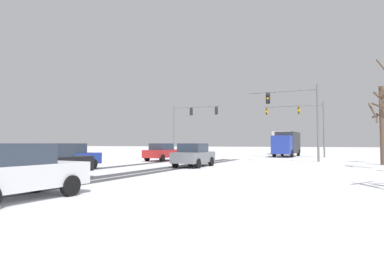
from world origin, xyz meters
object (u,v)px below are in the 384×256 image
object	(u,v)px
traffic_signal_far_right	(302,118)
car_red_lead	(162,152)
car_grey_second	(194,155)
car_white_fifth	(14,172)
box_truck_delivery	(287,143)
car_black_fourth	(47,162)
car_blue_third	(67,157)
traffic_signal_far_left	(189,119)
bus_oncoming	(286,141)
bare_tree_sidewalk_far	(382,122)
traffic_signal_near_right	(297,110)

from	to	relation	value
traffic_signal_far_right	car_red_lead	xyz separation A→B (m)	(-11.14, -13.87, -3.87)
car_grey_second	car_white_fifth	size ratio (longest dim) A/B	0.98
box_truck_delivery	traffic_signal_far_right	bearing A→B (deg)	-25.98
traffic_signal_far_right	car_black_fourth	world-z (taller)	traffic_signal_far_right
car_grey_second	traffic_signal_far_right	bearing A→B (deg)	75.34
traffic_signal_far_right	car_white_fifth	bearing A→B (deg)	-97.46
car_red_lead	traffic_signal_far_right	bearing A→B (deg)	51.23
traffic_signal_far_right	car_grey_second	xyz separation A→B (m)	(-5.22, -19.96, -3.87)
car_blue_third	box_truck_delivery	world-z (taller)	box_truck_delivery
car_red_lead	car_grey_second	xyz separation A→B (m)	(5.92, -6.09, 0.00)
traffic_signal_far_left	traffic_signal_far_right	bearing A→B (deg)	16.03
car_red_lead	car_blue_third	distance (m)	11.76
car_black_fourth	bus_oncoming	bearing A→B (deg)	85.06
car_blue_third	bus_oncoming	size ratio (longest dim) A/B	0.38
car_white_fifth	bare_tree_sidewalk_far	size ratio (longest dim) A/B	0.71
car_black_fourth	bare_tree_sidewalk_far	bearing A→B (deg)	51.20
traffic_signal_far_left	box_truck_delivery	world-z (taller)	traffic_signal_far_left
traffic_signal_near_right	car_grey_second	distance (m)	10.70
traffic_signal_far_right	car_blue_third	size ratio (longest dim) A/B	1.66
car_red_lead	car_white_fifth	distance (m)	21.49
box_truck_delivery	traffic_signal_near_right	bearing A→B (deg)	-78.00
traffic_signal_near_right	box_truck_delivery	world-z (taller)	traffic_signal_near_right
traffic_signal_near_right	car_red_lead	size ratio (longest dim) A/B	1.55
car_black_fourth	box_truck_delivery	bearing A→B (deg)	79.86
bus_oncoming	traffic_signal_near_right	bearing A→B (deg)	-79.57
car_red_lead	bus_oncoming	distance (m)	27.86
car_grey_second	box_truck_delivery	distance (m)	21.16
car_blue_third	bus_oncoming	world-z (taller)	bus_oncoming
traffic_signal_far_left	bus_oncoming	distance (m)	19.28
traffic_signal_far_right	car_blue_third	bearing A→B (deg)	-113.45
car_black_fourth	bare_tree_sidewalk_far	size ratio (longest dim) A/B	0.71
car_red_lead	car_white_fifth	world-z (taller)	same
car_white_fifth	bus_oncoming	distance (m)	47.30
traffic_signal_far_right	bus_oncoming	world-z (taller)	traffic_signal_far_right
traffic_signal_far_right	car_red_lead	size ratio (longest dim) A/B	1.66
traffic_signal_far_left	car_black_fourth	xyz separation A→B (m)	(5.49, -26.68, -3.82)
car_grey_second	traffic_signal_near_right	bearing A→B (deg)	53.20
traffic_signal_far_left	box_truck_delivery	xyz separation A→B (m)	(11.09, 4.66, -3.01)
traffic_signal_far_left	bare_tree_sidewalk_far	distance (m)	21.81
car_white_fifth	bus_oncoming	bearing A→B (deg)	89.11
car_blue_third	bare_tree_sidewalk_far	xyz separation A→B (m)	(18.07, 13.21, 2.42)
traffic_signal_near_right	car_white_fifth	size ratio (longest dim) A/B	1.55
car_white_fifth	box_truck_delivery	size ratio (longest dim) A/B	0.56
traffic_signal_near_right	box_truck_delivery	size ratio (longest dim) A/B	0.87
car_black_fourth	car_white_fifth	world-z (taller)	same
car_grey_second	bus_oncoming	distance (m)	32.98
traffic_signal_near_right	traffic_signal_far_left	distance (m)	16.04
traffic_signal_far_right	bare_tree_sidewalk_far	bearing A→B (deg)	-60.75
car_white_fifth	bus_oncoming	world-z (taller)	bus_oncoming
car_grey_second	bare_tree_sidewalk_far	xyz separation A→B (m)	(12.18, 7.54, 2.42)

